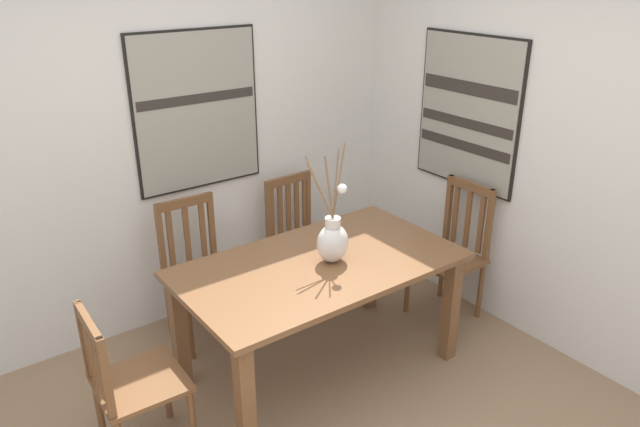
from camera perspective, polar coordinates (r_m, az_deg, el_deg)
wall_back at (r=4.05m, az=-15.14°, el=7.64°), size 6.40×0.12×2.70m
wall_side at (r=3.87m, az=23.79°, el=5.74°), size 0.12×6.40×2.70m
dining_table at (r=3.54m, az=-0.04°, el=-6.29°), size 1.64×0.92×0.76m
centerpiece_vase at (r=3.43m, az=1.22°, el=-2.53°), size 0.25×0.25×0.67m
chair_0 at (r=3.19m, az=-17.81°, el=-14.96°), size 0.43×0.43×0.88m
chair_1 at (r=4.30m, az=12.49°, el=-3.51°), size 0.43×0.43×0.97m
chair_2 at (r=4.05m, az=-11.55°, el=-5.26°), size 0.43×0.43×0.95m
chair_3 at (r=4.44m, az=-2.00°, el=-2.14°), size 0.44×0.44×0.92m
painting_on_back_wall at (r=4.06m, az=-11.61°, el=9.54°), size 0.88×0.05×1.04m
painting_on_side_wall at (r=4.25m, az=13.92°, el=9.33°), size 0.05×0.85×1.04m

